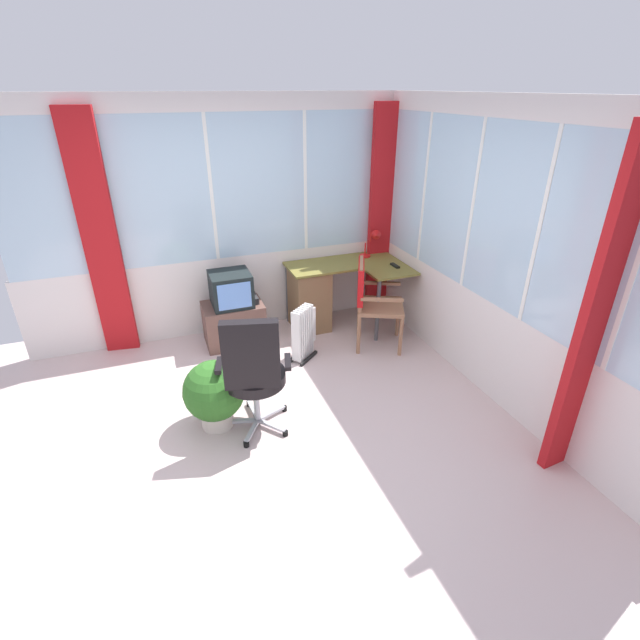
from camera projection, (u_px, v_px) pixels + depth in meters
name	position (u px, v px, depth m)	size (l,w,h in m)	color
ground	(269.00, 435.00, 3.86)	(5.09, 4.93, 0.06)	beige
north_window_panel	(214.00, 223.00, 4.94)	(4.09, 0.07, 2.53)	silver
east_window_panel	(498.00, 259.00, 3.93)	(0.07, 3.93, 2.53)	silver
curtain_north_left	(101.00, 241.00, 4.55)	(0.33, 0.07, 2.43)	red
curtain_corner	(382.00, 215.00, 5.47)	(0.33, 0.07, 2.43)	red
curtain_east_far	(598.00, 319.00, 3.03)	(0.33, 0.07, 2.43)	red
desk	(315.00, 294.00, 5.38)	(1.30, 0.88, 0.75)	olive
desk_lamp	(373.00, 240.00, 5.41)	(0.24, 0.21, 0.33)	red
tv_remote	(395.00, 266.00, 5.22)	(0.04, 0.15, 0.02)	black
wooden_armchair	(369.00, 294.00, 4.91)	(0.64, 0.64, 0.95)	#9B694A
office_chair	(253.00, 370.00, 3.60)	(0.63, 0.58, 1.08)	#B7B7BF
tv_on_stand	(233.00, 312.00, 5.06)	(0.64, 0.44, 0.82)	brown
space_heater	(304.00, 332.00, 4.80)	(0.35, 0.33, 0.58)	silver
potted_plant	(216.00, 391.00, 3.79)	(0.51, 0.51, 0.60)	beige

